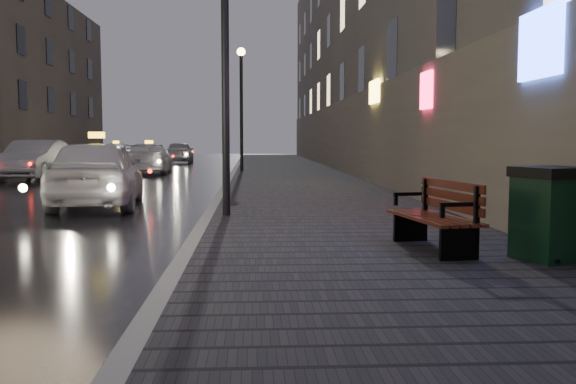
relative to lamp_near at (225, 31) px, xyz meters
name	(u,v)px	position (x,y,z in m)	size (l,w,h in m)	color
sidewalk	(290,174)	(2.05, 15.00, -3.41)	(4.60, 58.00, 0.15)	black
curb	(233,174)	(-0.35, 15.00, -3.41)	(0.20, 58.00, 0.15)	slate
curb_far	(15,175)	(-9.25, 15.00, -3.41)	(0.20, 58.00, 0.15)	slate
building_near	(353,34)	(5.25, 19.00, 3.01)	(1.80, 50.00, 13.00)	#605B54
building_far_c	(19,80)	(-15.35, 33.00, 2.01)	(6.00, 22.00, 11.00)	#6B6051
lamp_near	(225,31)	(0.00, 0.00, 0.00)	(0.36, 0.36, 5.28)	black
lamp_far	(241,93)	(0.00, 16.00, 0.00)	(0.36, 0.36, 5.28)	black
bench	(438,215)	(2.84, -3.85, -2.90)	(0.85, 1.80, 0.88)	black
trash_bin	(551,213)	(3.95, -4.58, -2.79)	(0.90, 0.90, 1.08)	black
taxi_near	(98,173)	(-3.05, 2.99, -2.70)	(1.85, 4.60, 1.57)	silver
car_left_mid	(35,160)	(-7.71, 12.83, -2.74)	(1.59, 4.57, 1.50)	#9A9AA2
taxi_mid	(149,158)	(-4.16, 17.25, -2.82)	(1.88, 4.62, 1.34)	white
taxi_far	(116,154)	(-7.74, 27.31, -2.85)	(2.13, 4.62, 1.28)	silver
car_far	(180,152)	(-4.11, 28.77, -2.80)	(1.63, 4.06, 1.38)	#98979F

